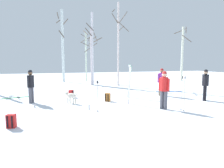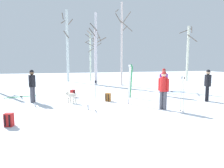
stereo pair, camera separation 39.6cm
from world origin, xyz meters
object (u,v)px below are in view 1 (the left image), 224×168
object	(u,v)px
ski_pair_lying_1	(18,97)
birch_tree_6	(182,53)
person_0	(164,87)
birch_tree_4	(92,48)
dog	(71,96)
backpack_2	(71,94)
birch_tree_1	(63,45)
person_3	(31,84)
water_bottle_0	(35,105)
backpack_0	(11,121)
ski_pair_planted_0	(130,81)
person_1	(162,80)
birch_tree_2	(91,56)
ski_poles_1	(98,96)
ski_pair_planted_1	(129,84)
water_bottle_1	(89,108)
birch_tree_3	(86,55)
birch_tree_5	(118,43)
ski_pair_lying_0	(169,92)
backpack_1	(108,97)
ski_poles_0	(183,93)
person_2	(205,83)

from	to	relation	value
ski_pair_lying_1	birch_tree_6	world-z (taller)	birch_tree_6
person_0	birch_tree_4	size ratio (longest dim) A/B	0.26
dog	backpack_2	world-z (taller)	dog
birch_tree_6	birch_tree_1	bearing A→B (deg)	167.88
person_3	water_bottle_0	xyz separation A→B (m)	(0.24, -1.13, -0.88)
dog	backpack_0	world-z (taller)	dog
ski_pair_planted_0	person_0	bearing A→B (deg)	-83.15
person_0	person_1	bearing A→B (deg)	59.97
birch_tree_2	birch_tree_6	xyz separation A→B (m)	(10.48, 0.76, 0.47)
person_3	dog	distance (m)	2.16
ski_pair_planted_0	ski_pair_lying_1	size ratio (longest dim) A/B	1.10
person_0	dog	bearing A→B (deg)	148.29
backpack_0	birch_tree_4	distance (m)	12.38
ski_poles_1	water_bottle_0	distance (m)	3.22
person_1	person_3	size ratio (longest dim) A/B	1.00
ski_pair_planted_0	birch_tree_1	xyz separation A→B (m)	(-3.23, 10.61, 2.93)
ski_pair_planted_1	birch_tree_4	bearing A→B (deg)	90.71
water_bottle_1	birch_tree_3	world-z (taller)	birch_tree_3
ski_pair_planted_0	water_bottle_1	world-z (taller)	ski_pair_planted_0
birch_tree_5	birch_tree_2	bearing A→B (deg)	147.84
person_1	backpack_2	world-z (taller)	person_1
ski_poles_1	birch_tree_1	distance (m)	13.93
ski_pair_lying_0	birch_tree_6	bearing A→B (deg)	47.87
ski_poles_1	birch_tree_5	distance (m)	10.00
backpack_2	birch_tree_4	bearing A→B (deg)	67.02
backpack_1	birch_tree_3	world-z (taller)	birch_tree_3
ski_poles_0	birch_tree_1	size ratio (longest dim) A/B	0.20
backpack_1	birch_tree_6	bearing A→B (deg)	37.57
ski_poles_1	birch_tree_6	size ratio (longest dim) A/B	0.23
water_bottle_1	birch_tree_1	world-z (taller)	birch_tree_1
water_bottle_1	person_0	bearing A→B (deg)	-14.15
person_1	person_3	bearing A→B (deg)	179.61
backpack_1	birch_tree_6	world-z (taller)	birch_tree_6
ski_pair_lying_0	birch_tree_5	world-z (taller)	birch_tree_5
person_1	backpack_2	bearing A→B (deg)	168.88
ski_pair_planted_1	backpack_2	size ratio (longest dim) A/B	4.51
ski_pair_lying_1	birch_tree_1	bearing A→B (deg)	70.03
ski_pair_lying_0	backpack_1	world-z (taller)	backpack_1
ski_pair_planted_0	backpack_0	size ratio (longest dim) A/B	4.48
person_3	backpack_2	bearing A→B (deg)	26.01
person_2	person_3	world-z (taller)	same
person_0	backpack_1	bearing A→B (deg)	129.43
ski_pair_lying_1	backpack_1	world-z (taller)	backpack_1
ski_pair_planted_0	backpack_2	size ratio (longest dim) A/B	4.48
ski_pair_planted_1	backpack_2	xyz separation A→B (m)	(-2.66, 2.68, -0.77)
person_3	backpack_2	xyz separation A→B (m)	(2.11, 1.03, -0.77)
person_2	ski_pair_planted_1	world-z (taller)	ski_pair_planted_1
ski_poles_1	birch_tree_6	bearing A→B (deg)	41.37
person_0	ski_pair_lying_1	distance (m)	8.48
backpack_0	ski_pair_lying_0	bearing A→B (deg)	28.40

